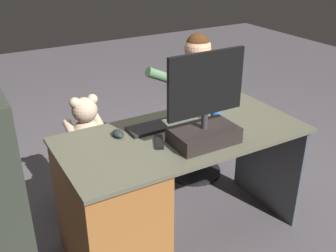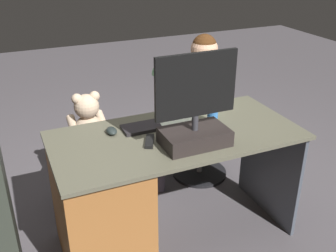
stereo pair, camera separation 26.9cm
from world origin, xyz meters
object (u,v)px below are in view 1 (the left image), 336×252
object	(u,v)px
person	(186,97)
desk	(126,203)
keyboard	(161,125)
cup	(216,114)
computer_mouse	(118,134)
office_chair_teddy	(91,171)
monitor	(205,117)
teddy_bear	(85,124)
visitor_chair	(195,142)
tv_remote	(159,142)

from	to	relation	value
person	desk	bearing A→B (deg)	37.43
desk	keyboard	world-z (taller)	keyboard
desk	cup	size ratio (longest dim) A/B	15.39
computer_mouse	office_chair_teddy	bearing A→B (deg)	-84.97
monitor	office_chair_teddy	xyz separation A→B (m)	(0.43, -0.77, -0.63)
computer_mouse	teddy_bear	bearing A→B (deg)	-85.10
office_chair_teddy	computer_mouse	bearing A→B (deg)	95.03
cup	teddy_bear	world-z (taller)	teddy_bear
computer_mouse	person	distance (m)	0.88
computer_mouse	cup	distance (m)	0.62
desk	cup	bearing A→B (deg)	-176.54
keyboard	visitor_chair	distance (m)	0.88
keyboard	cup	bearing A→B (deg)	163.03
monitor	cup	size ratio (longest dim) A/B	5.46
keyboard	person	bearing A→B (deg)	-135.56
visitor_chair	person	world-z (taller)	person
tv_remote	office_chair_teddy	xyz separation A→B (m)	(0.20, -0.66, -0.48)
monitor	keyboard	world-z (taller)	monitor
cup	tv_remote	bearing A→B (deg)	10.14
keyboard	tv_remote	world-z (taller)	keyboard
monitor	keyboard	distance (m)	0.34
monitor	cup	bearing A→B (deg)	-139.01
cup	office_chair_teddy	bearing A→B (deg)	-41.71
monitor	cup	world-z (taller)	monitor
cup	teddy_bear	distance (m)	0.89
monitor	person	size ratio (longest dim) A/B	0.44
desk	visitor_chair	xyz separation A→B (m)	(-0.89, -0.61, -0.12)
office_chair_teddy	visitor_chair	bearing A→B (deg)	179.35
teddy_bear	keyboard	bearing A→B (deg)	122.94
monitor	tv_remote	xyz separation A→B (m)	(0.22, -0.11, -0.15)
keyboard	visitor_chair	bearing A→B (deg)	-140.63
computer_mouse	cup	bearing A→B (deg)	169.39
office_chair_teddy	visitor_chair	size ratio (longest dim) A/B	1.00
desk	monitor	xyz separation A→B (m)	(-0.43, 0.15, 0.51)
tv_remote	teddy_bear	bearing A→B (deg)	-48.21
keyboard	tv_remote	bearing A→B (deg)	57.90
tv_remote	office_chair_teddy	bearing A→B (deg)	-47.91
monitor	computer_mouse	bearing A→B (deg)	-38.43
cup	desk	bearing A→B (deg)	3.46
monitor	visitor_chair	bearing A→B (deg)	-121.12
person	tv_remote	bearing A→B (deg)	47.68
monitor	tv_remote	world-z (taller)	monitor
monitor	teddy_bear	distance (m)	0.93
office_chair_teddy	visitor_chair	distance (m)	0.88
tv_remote	cup	bearing A→B (deg)	-144.98
desk	person	distance (m)	1.04
monitor	tv_remote	distance (m)	0.29
person	teddy_bear	bearing A→B (deg)	-1.54
keyboard	cup	distance (m)	0.35
office_chair_teddy	teddy_bear	xyz separation A→B (m)	(-0.00, -0.01, 0.37)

